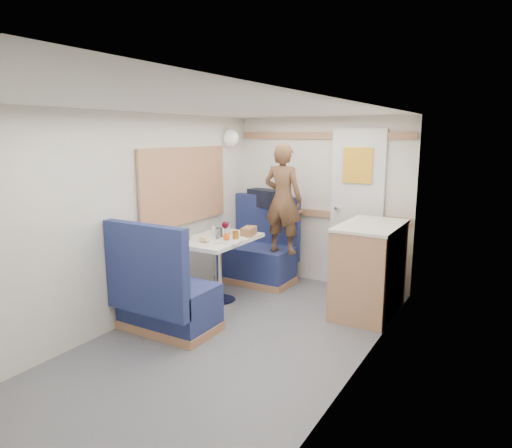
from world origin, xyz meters
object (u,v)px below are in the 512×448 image
Objects in this scene: dome_light at (231,138)px; tumbler_mid at (227,228)px; bench_near at (164,301)px; person at (283,199)px; galley_counter at (369,268)px; tray at (230,240)px; beer_glass at (236,235)px; duffel_bag at (265,198)px; tumbler_right at (219,233)px; pepper_grinder at (218,232)px; orange_fruit at (226,237)px; salt_grinder at (213,231)px; tumbler_left at (186,234)px; wine_glass at (225,225)px; bench_far at (259,257)px; dinette_table at (218,252)px; cheese_block at (205,239)px; bread_loaf at (249,231)px.

tumbler_mid is at bearing -60.17° from dome_light.
bench_near is 1.81m from person.
galley_counter is 1.44m from tray.
tumbler_mid is at bearing 138.35° from beer_glass.
person is 0.61m from duffel_bag.
beer_glass is at bearing 4.89° from tumbler_right.
bench_near is at bearing -89.16° from pepper_grinder.
orange_fruit is 0.33m from salt_grinder.
tumbler_left is at bearing -111.89° from salt_grinder.
bench_near is 1.09m from wine_glass.
galley_counter is 2.06× the size of duffel_bag.
bench_near is 9.42× the size of tumbler_right.
bench_near is at bearing -90.00° from bench_far.
tray is (0.25, -1.19, -0.28)m from duffel_bag.
beer_glass is (0.18, -0.08, -0.07)m from wine_glass.
tumbler_right is at bearing 149.66° from orange_fruit.
galley_counter is 1.56m from tumbler_mid.
tumbler_right is (0.03, -0.02, 0.21)m from dinette_table.
galley_counter is 5.48× the size of wine_glass.
wine_glass is at bearing 59.64° from person.
cheese_block is 0.23m from tumbler_left.
tumbler_right is (-0.01, -0.10, -0.07)m from wine_glass.
wine_glass reaches higher than dinette_table.
person reaches higher than dinette_table.
wine_glass reaches higher than tray.
dinette_table is at bearing 90.00° from bench_near.
dinette_table is 9.37× the size of cheese_block.
cheese_block is at bearing -151.85° from galley_counter.
orange_fruit reaches higher than tray.
tumbler_left is at bearing -139.16° from tumbler_right.
bread_loaf is at bearing 45.82° from pepper_grinder.
tray is 4.47× the size of orange_fruit.
dome_light is 1.34m from pepper_grinder.
wine_glass is at bearing 126.80° from orange_fruit.
pepper_grinder is at bearing -134.18° from bread_loaf.
bread_loaf is at bearing 31.10° from salt_grinder.
wine_glass is 1.59× the size of pepper_grinder.
dome_light is 0.16× the size of person.
wine_glass is 0.21m from beer_glass.
tumbler_left is 1.13× the size of beer_glass.
tumbler_mid is at bearing 91.50° from bench_near.
bread_loaf is (-1.24, -0.29, 0.30)m from galley_counter.
duffel_bag is 3.80× the size of tumbler_left.
orange_fruit is at bearing -64.79° from duffel_bag.
bench_far reaches higher than tumbler_mid.
tray is 2.60× the size of tumbler_mid.
bread_loaf is (0.23, 1.12, 0.47)m from bench_near.
bench_far is at bearing 92.20° from tumbler_right.
pepper_grinder is at bearing 175.65° from beer_glass.
pepper_grinder is (-0.05, -0.07, -0.07)m from wine_glass.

